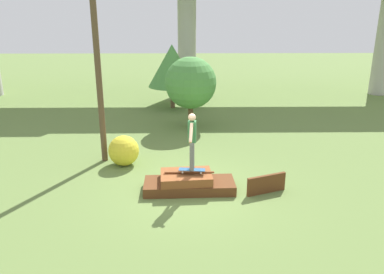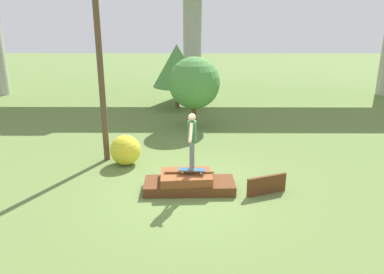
{
  "view_description": "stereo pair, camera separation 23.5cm",
  "coord_description": "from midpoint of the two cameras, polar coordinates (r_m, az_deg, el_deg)",
  "views": [
    {
      "loc": [
        -0.09,
        -9.75,
        4.82
      ],
      "look_at": [
        0.08,
        -0.06,
        1.64
      ],
      "focal_mm": 35.0,
      "sensor_mm": 36.0,
      "label": 1
    },
    {
      "loc": [
        0.15,
        -9.75,
        4.82
      ],
      "look_at": [
        0.08,
        -0.06,
        1.64
      ],
      "focal_mm": 35.0,
      "sensor_mm": 36.0,
      "label": 2
    }
  ],
  "objects": [
    {
      "name": "ground_plane",
      "position": [
        10.87,
        -1.03,
        -8.12
      ],
      "size": [
        80.0,
        80.0,
        0.0
      ],
      "primitive_type": "plane",
      "color": "olive"
    },
    {
      "name": "scrap_pile",
      "position": [
        10.78,
        -1.2,
        -7.01
      ],
      "size": [
        2.6,
        1.08,
        0.59
      ],
      "color": "#5B3319",
      "rests_on": "ground_plane"
    },
    {
      "name": "scrap_plank_loose",
      "position": [
        10.79,
        10.65,
        -7.07
      ],
      "size": [
        1.16,
        0.53,
        0.54
      ],
      "color": "#5B3319",
      "rests_on": "ground_plane"
    },
    {
      "name": "skateboard",
      "position": [
        10.54,
        -0.64,
        -5.02
      ],
      "size": [
        0.76,
        0.29,
        0.09
      ],
      "color": "#23517F",
      "rests_on": "scrap_pile"
    },
    {
      "name": "skater",
      "position": [
        10.2,
        -0.66,
        -0.13
      ],
      "size": [
        0.24,
        1.11,
        1.62
      ],
      "color": "slate",
      "rests_on": "skateboard"
    },
    {
      "name": "utility_pole",
      "position": [
        12.5,
        -15.06,
        14.96
      ],
      "size": [
        1.3,
        0.2,
        8.24
      ],
      "color": "brown",
      "rests_on": "ground_plane"
    },
    {
      "name": "tree_behind_left",
      "position": [
        16.4,
        -0.63,
        8.24
      ],
      "size": [
        2.25,
        2.25,
        3.12
      ],
      "color": "brown",
      "rests_on": "ground_plane"
    },
    {
      "name": "tree_behind_right",
      "position": [
        20.01,
        -3.38,
        10.79
      ],
      "size": [
        2.55,
        2.55,
        3.36
      ],
      "color": "brown",
      "rests_on": "ground_plane"
    },
    {
      "name": "bush_yellow_flowering",
      "position": [
        12.67,
        -10.88,
        -2.05
      ],
      "size": [
        1.02,
        1.02,
        1.02
      ],
      "color": "gold",
      "rests_on": "ground_plane"
    }
  ]
}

